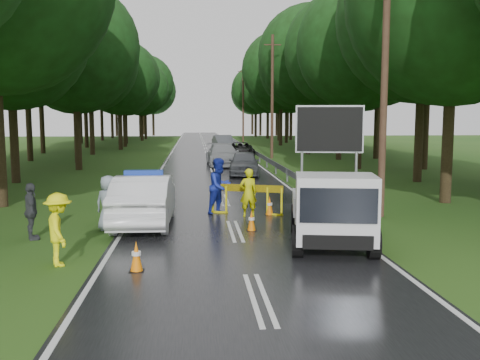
{
  "coord_description": "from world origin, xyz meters",
  "views": [
    {
      "loc": [
        -1.2,
        -15.71,
        3.44
      ],
      "look_at": [
        0.34,
        2.17,
        1.3
      ],
      "focal_mm": 40.0,
      "sensor_mm": 36.0,
      "label": 1
    }
  ],
  "objects": [
    {
      "name": "road",
      "position": [
        0.0,
        30.0,
        0.01
      ],
      "size": [
        7.0,
        140.0,
        0.02
      ],
      "primitive_type": "cube",
      "color": "black",
      "rests_on": "ground"
    },
    {
      "name": "bystander_mid",
      "position": [
        -5.75,
        -0.59,
        0.8
      ],
      "size": [
        0.72,
        1.02,
        1.61
      ],
      "primitive_type": "imported",
      "rotation": [
        0.0,
        0.0,
        1.96
      ],
      "color": "#383A3F",
      "rests_on": "ground"
    },
    {
      "name": "queue_car_fourth",
      "position": [
        1.7,
        37.58,
        0.8
      ],
      "size": [
        2.18,
        5.0,
        1.6
      ],
      "primitive_type": "imported",
      "rotation": [
        0.0,
        0.0,
        0.1
      ],
      "color": "#424549",
      "rests_on": "ground"
    },
    {
      "name": "utility_pole_near",
      "position": [
        5.2,
        2.0,
        5.06
      ],
      "size": [
        1.4,
        0.24,
        10.0
      ],
      "color": "#41291E",
      "rests_on": "ground"
    },
    {
      "name": "cone_right",
      "position": [
        3.48,
        1.5,
        0.34
      ],
      "size": [
        0.33,
        0.33,
        0.7
      ],
      "color": "black",
      "rests_on": "ground"
    },
    {
      "name": "police_sedan",
      "position": [
        -2.78,
        1.14,
        0.81
      ],
      "size": [
        1.78,
        4.89,
        1.76
      ],
      "rotation": [
        0.0,
        0.0,
        3.13
      ],
      "color": "white",
      "rests_on": "ground"
    },
    {
      "name": "barrier",
      "position": [
        0.62,
        2.73,
        0.81
      ],
      "size": [
        2.46,
        0.91,
        1.07
      ],
      "rotation": [
        0.0,
        0.0,
        -0.34
      ],
      "color": "yellow",
      "rests_on": "ground"
    },
    {
      "name": "cone_left_mid",
      "position": [
        -3.4,
        3.0,
        0.38
      ],
      "size": [
        0.37,
        0.37,
        0.78
      ],
      "color": "black",
      "rests_on": "ground"
    },
    {
      "name": "cone_center",
      "position": [
        0.5,
        0.0,
        0.31
      ],
      "size": [
        0.3,
        0.3,
        0.64
      ],
      "color": "black",
      "rests_on": "ground"
    },
    {
      "name": "guardrail",
      "position": [
        3.7,
        29.67,
        0.55
      ],
      "size": [
        0.12,
        60.06,
        0.7
      ],
      "color": "gray",
      "rests_on": "ground"
    },
    {
      "name": "queue_car_third",
      "position": [
        2.6,
        28.23,
        0.67
      ],
      "size": [
        2.48,
        4.94,
        1.34
      ],
      "primitive_type": "imported",
      "rotation": [
        0.0,
        0.0,
        -0.05
      ],
      "color": "black",
      "rests_on": "ground"
    },
    {
      "name": "work_truck",
      "position": [
        2.44,
        -1.95,
        1.0
      ],
      "size": [
        2.8,
        4.92,
        3.71
      ],
      "rotation": [
        0.0,
        0.0,
        -0.17
      ],
      "color": "gray",
      "rests_on": "ground"
    },
    {
      "name": "bystander_left",
      "position": [
        -4.33,
        -3.33,
        0.85
      ],
      "size": [
        0.98,
        1.25,
        1.7
      ],
      "primitive_type": "imported",
      "rotation": [
        0.0,
        0.0,
        1.93
      ],
      "color": "#FCFC0D",
      "rests_on": "ground"
    },
    {
      "name": "queue_car_second",
      "position": [
        0.8,
        21.6,
        0.76
      ],
      "size": [
        2.41,
        5.37,
        1.53
      ],
      "primitive_type": "imported",
      "rotation": [
        0.0,
        0.0,
        0.05
      ],
      "color": "gray",
      "rests_on": "ground"
    },
    {
      "name": "officer",
      "position": [
        0.64,
        2.31,
        0.84
      ],
      "size": [
        0.66,
        0.47,
        1.68
      ],
      "primitive_type": "imported",
      "rotation": [
        0.0,
        0.0,
        3.26
      ],
      "color": "#CED40B",
      "rests_on": "ground"
    },
    {
      "name": "queue_car_first",
      "position": [
        1.71,
        15.32,
        0.72
      ],
      "size": [
        2.11,
        4.39,
        1.45
      ],
      "primitive_type": "imported",
      "rotation": [
        0.0,
        0.0,
        -0.1
      ],
      "color": "#44474C",
      "rests_on": "ground"
    },
    {
      "name": "civilian",
      "position": [
        -0.31,
        3.0,
        0.99
      ],
      "size": [
        1.22,
        1.2,
        1.99
      ],
      "primitive_type": "imported",
      "rotation": [
        0.0,
        0.0,
        0.71
      ],
      "color": "#17279A",
      "rests_on": "ground"
    },
    {
      "name": "utility_pole_far",
      "position": [
        5.2,
        54.0,
        5.06
      ],
      "size": [
        1.4,
        0.24,
        10.0
      ],
      "color": "#41291E",
      "rests_on": "ground"
    },
    {
      "name": "utility_pole_mid",
      "position": [
        5.2,
        28.0,
        5.06
      ],
      "size": [
        1.4,
        0.24,
        10.0
      ],
      "color": "#41291E",
      "rests_on": "ground"
    },
    {
      "name": "bystander_right",
      "position": [
        -3.8,
        0.47,
        0.84
      ],
      "size": [
        0.96,
        0.78,
        1.68
      ],
      "primitive_type": "imported",
      "rotation": [
        0.0,
        0.0,
        2.79
      ],
      "color": "gray",
      "rests_on": "ground"
    },
    {
      "name": "ground",
      "position": [
        0.0,
        0.0,
        0.0
      ],
      "size": [
        160.0,
        160.0,
        0.0
      ],
      "primitive_type": "plane",
      "color": "#244E16",
      "rests_on": "ground"
    },
    {
      "name": "cone_near_left",
      "position": [
        -2.5,
        -4.0,
        0.34
      ],
      "size": [
        0.33,
        0.33,
        0.7
      ],
      "color": "black",
      "rests_on": "ground"
    },
    {
      "name": "cone_far",
      "position": [
        1.4,
        2.5,
        0.33
      ],
      "size": [
        0.32,
        0.32,
        0.68
      ],
      "color": "black",
      "rests_on": "ground"
    }
  ]
}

